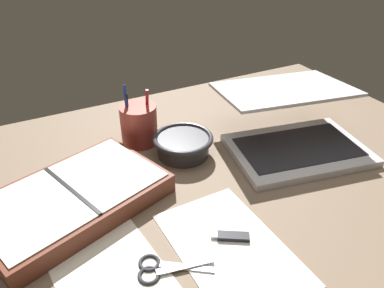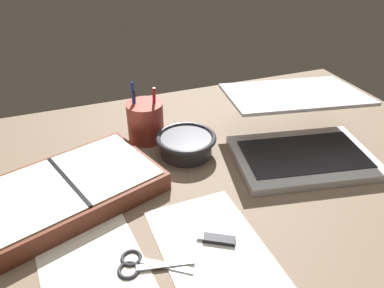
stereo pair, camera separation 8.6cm
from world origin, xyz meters
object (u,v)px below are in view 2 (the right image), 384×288
scissors (139,264)px  planner (70,189)px  bowl (187,144)px  pen_cup (145,121)px  laptop (299,134)px

scissors → planner: bearing=135.2°
scissors → bowl: bearing=80.1°
pen_cup → laptop: bearing=-30.0°
planner → bowl: bearing=-4.7°
pen_cup → scissors: (-12.14, -40.96, -4.99)cm
laptop → bowl: size_ratio=2.58×
planner → scissors: size_ratio=3.15×
laptop → scissors: 51.20cm
bowl → scissors: size_ratio=1.14×
planner → scissors: (9.24, -22.98, -1.94)cm
planner → scissors: planner is taller
pen_cup → scissors: bearing=-106.5°
laptop → scissors: (-46.36, -21.17, -4.93)cm
scissors → pen_cup: bearing=96.8°
bowl → scissors: bearing=-123.2°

